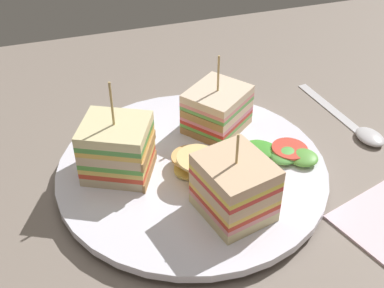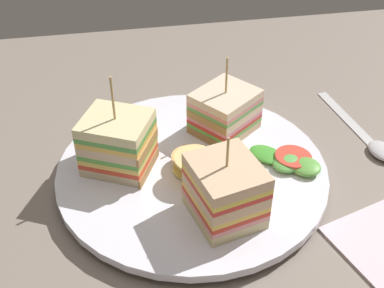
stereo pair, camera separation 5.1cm
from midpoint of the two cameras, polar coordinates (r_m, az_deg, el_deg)
ground_plane at (r=54.75cm, az=-2.68°, el=-4.69°), size 123.99×77.39×1.80cm
plate at (r=53.50cm, az=-2.74°, el=-3.20°), size 28.61×28.61×1.63cm
sandwich_wedge_0 at (r=46.17cm, az=1.68°, el=-5.12°), size 7.24×7.85×9.11cm
sandwich_wedge_1 at (r=57.14cm, az=0.29°, el=3.85°), size 8.79×8.62×9.35cm
sandwich_wedge_2 at (r=51.59cm, az=-11.34°, el=-0.61°), size 8.55×8.18×10.74cm
chip_pile at (r=51.18cm, az=-2.23°, el=-2.22°), size 6.28×7.41×2.78cm
salad_garnish at (r=54.42cm, az=8.06°, el=-1.15°), size 7.83×7.33×1.28cm
spoon at (r=62.85cm, az=16.40°, el=1.48°), size 3.94×16.14×1.00cm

